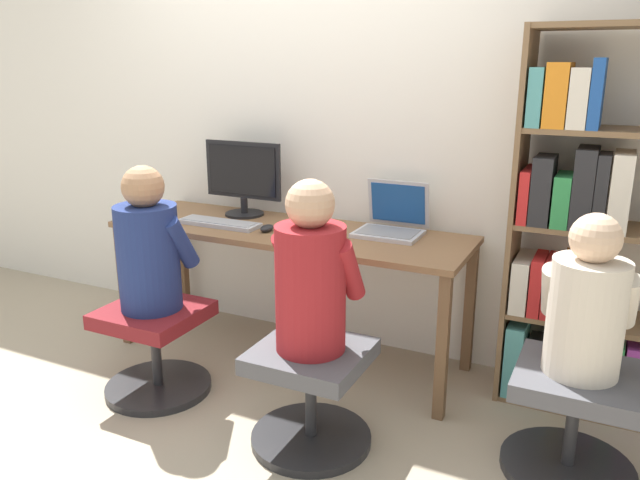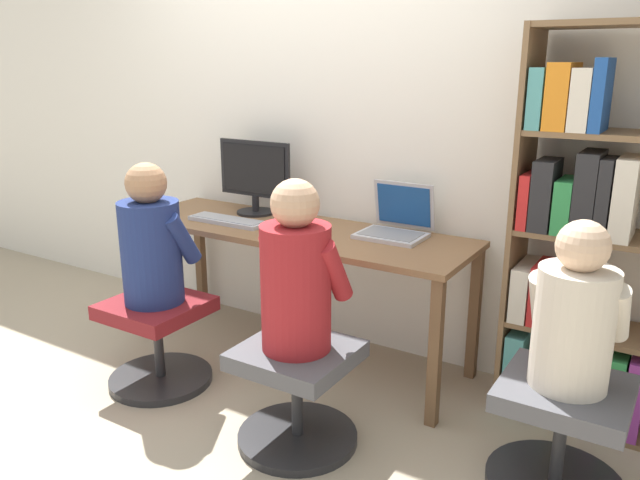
% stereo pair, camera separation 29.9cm
% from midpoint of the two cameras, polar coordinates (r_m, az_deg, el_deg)
% --- Properties ---
extents(ground_plane, '(14.00, 14.00, 0.00)m').
position_cam_midpoint_polar(ground_plane, '(3.28, -8.02, -12.47)').
color(ground_plane, tan).
extents(wall_back, '(10.00, 0.05, 2.60)m').
position_cam_midpoint_polar(wall_back, '(3.47, -2.64, 11.75)').
color(wall_back, white).
rests_on(wall_back, ground_plane).
extents(desk, '(1.90, 0.60, 0.72)m').
position_cam_midpoint_polar(desk, '(3.27, -5.55, -0.27)').
color(desk, brown).
rests_on(desk, ground_plane).
extents(desktop_monitor, '(0.47, 0.22, 0.41)m').
position_cam_midpoint_polar(desktop_monitor, '(3.53, -9.48, 5.57)').
color(desktop_monitor, black).
rests_on(desktop_monitor, desk).
extents(laptop, '(0.32, 0.29, 0.26)m').
position_cam_midpoint_polar(laptop, '(3.14, 3.86, 1.50)').
color(laptop, '#B7B7BC').
rests_on(laptop, desk).
extents(keyboard, '(0.45, 0.14, 0.03)m').
position_cam_midpoint_polar(keyboard, '(3.37, -11.71, 1.50)').
color(keyboard, '#B2B2B7').
rests_on(keyboard, desk).
extents(computer_mouse_by_keyboard, '(0.06, 0.10, 0.03)m').
position_cam_midpoint_polar(computer_mouse_by_keyboard, '(3.21, -7.53, 1.05)').
color(computer_mouse_by_keyboard, black).
rests_on(computer_mouse_by_keyboard, desk).
extents(office_chair_left, '(0.51, 0.51, 0.44)m').
position_cam_midpoint_polar(office_chair_left, '(3.18, -17.47, -9.18)').
color(office_chair_left, '#262628').
rests_on(office_chair_left, ground_plane).
extents(office_chair_right, '(0.51, 0.51, 0.44)m').
position_cam_midpoint_polar(office_chair_right, '(2.66, -4.14, -13.64)').
color(office_chair_right, '#262628').
rests_on(office_chair_right, ground_plane).
extents(person_at_monitor, '(0.35, 0.32, 0.68)m').
position_cam_midpoint_polar(person_at_monitor, '(3.02, -18.18, -0.65)').
color(person_at_monitor, navy).
rests_on(person_at_monitor, office_chair_left).
extents(person_at_laptop, '(0.35, 0.32, 0.70)m').
position_cam_midpoint_polar(person_at_laptop, '(2.46, -4.32, -3.35)').
color(person_at_laptop, maroon).
rests_on(person_at_laptop, office_chair_right).
extents(bookshelf, '(0.85, 0.32, 1.71)m').
position_cam_midpoint_polar(bookshelf, '(2.92, 20.36, -0.72)').
color(bookshelf, brown).
rests_on(bookshelf, ground_plane).
extents(office_chair_side, '(0.51, 0.51, 0.44)m').
position_cam_midpoint_polar(office_chair_side, '(2.62, 19.06, -15.12)').
color(office_chair_side, '#262628').
rests_on(office_chair_side, ground_plane).
extents(person_near_shelf, '(0.34, 0.30, 0.61)m').
position_cam_midpoint_polar(person_near_shelf, '(2.42, 20.06, -5.67)').
color(person_near_shelf, beige).
rests_on(person_near_shelf, office_chair_side).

